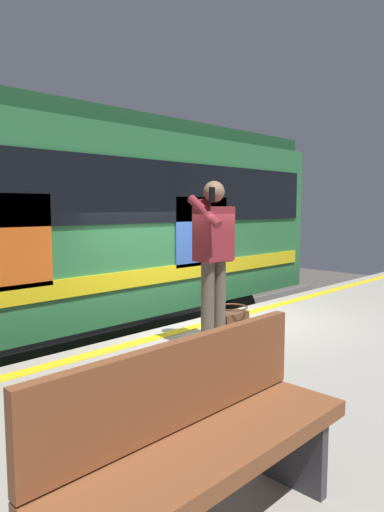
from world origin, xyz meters
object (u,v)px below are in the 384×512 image
(train_carriage, at_px, (63,217))
(bench, at_px, (201,436))
(passenger, at_px, (213,250))
(handbag, at_px, (232,324))

(train_carriage, height_order, bench, train_carriage)
(train_carriage, xyz_separation_m, passenger, (0.23, 3.38, -0.29))
(handbag, bearing_deg, bench, 37.07)
(handbag, height_order, bench, bench)
(passenger, height_order, handbag, passenger)
(bench, bearing_deg, train_carriage, -114.43)
(train_carriage, xyz_separation_m, bench, (2.38, 5.24, -0.85))
(train_carriage, relative_size, passenger, 5.25)
(passenger, bearing_deg, handbag, -170.13)
(passenger, relative_size, handbag, 4.45)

